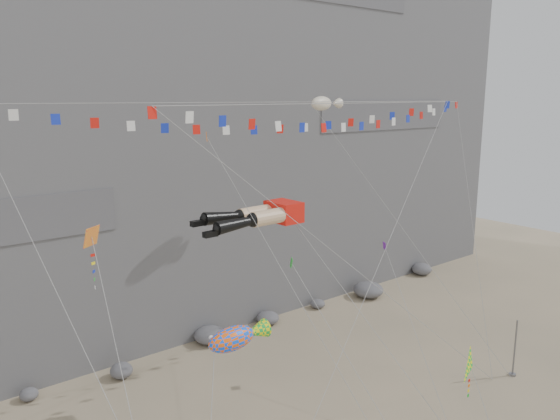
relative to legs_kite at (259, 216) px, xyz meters
The scene contains 13 objects.
cliff 28.51m from the legs_kite, 84.00° to the left, with size 80.00×28.00×50.00m, color slate.
talus_boulders 16.44m from the legs_kite, 75.79° to the left, with size 60.00×3.00×1.20m, color slate, non-canonical shape.
anchor_pole_right 21.52m from the legs_kite, 24.50° to the right, with size 0.12×0.12×4.27m, color slate.
legs_kite is the anchor object (origin of this frame).
flag_banner_upper 7.13m from the legs_kite, 41.97° to the left, with size 32.23×15.07×26.40m.
flag_banner_lower 9.45m from the legs_kite, ahead, with size 30.04×8.86×22.21m.
harlequin_kite 10.89m from the legs_kite, 169.98° to the right, with size 1.97×10.08×16.37m.
fish_windsock 9.35m from the legs_kite, 135.37° to the right, with size 6.52×5.25×10.94m.
delta_kite 14.36m from the legs_kite, 61.53° to the right, with size 2.43×4.43×7.44m.
blimp_windsock 13.64m from the legs_kite, 29.57° to the left, with size 8.10×15.24×24.53m.
small_kite_a 5.24m from the legs_kite, 137.84° to the left, with size 3.98×14.11×22.27m.
small_kite_b 10.54m from the legs_kite, ahead, with size 5.09×10.50×14.40m.
small_kite_c 3.89m from the legs_kite, 88.22° to the right, with size 1.38×11.43×15.12m.
Camera 1 is at (-21.53, -19.20, 19.79)m, focal length 35.00 mm.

